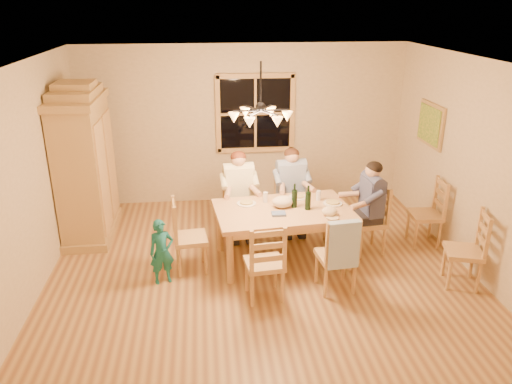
{
  "coord_description": "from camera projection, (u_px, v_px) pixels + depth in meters",
  "views": [
    {
      "loc": [
        -0.69,
        -5.81,
        3.37
      ],
      "look_at": [
        -0.04,
        0.1,
        1.05
      ],
      "focal_mm": 35.0,
      "sensor_mm": 36.0,
      "label": 1
    }
  ],
  "objects": [
    {
      "name": "child",
      "position": [
        162.0,
        252.0,
        6.2
      ],
      "size": [
        0.36,
        0.28,
        0.85
      ],
      "primitive_type": "imported",
      "rotation": [
        0.0,
        0.0,
        0.29
      ],
      "color": "#196D72",
      "rests_on": "floor"
    },
    {
      "name": "ceiling",
      "position": [
        261.0,
        61.0,
        5.7
      ],
      "size": [
        5.5,
        5.0,
        0.02
      ],
      "primitive_type": "cube",
      "color": "white",
      "rests_on": "wall_back"
    },
    {
      "name": "chair_end_left",
      "position": [
        191.0,
        249.0,
        6.54
      ],
      "size": [
        0.46,
        0.48,
        0.99
      ],
      "rotation": [
        0.0,
        0.0,
        -1.47
      ],
      "color": "tan",
      "rests_on": "floor"
    },
    {
      "name": "chair_far_left",
      "position": [
        239.0,
        218.0,
        7.47
      ],
      "size": [
        0.48,
        0.46,
        0.99
      ],
      "rotation": [
        0.0,
        0.0,
        3.24
      ],
      "color": "tan",
      "rests_on": "floor"
    },
    {
      "name": "wine_glass_b",
      "position": [
        319.0,
        196.0,
        6.88
      ],
      "size": [
        0.06,
        0.06,
        0.14
      ],
      "primitive_type": "cylinder",
      "color": "silver",
      "rests_on": "dining_table"
    },
    {
      "name": "window",
      "position": [
        255.0,
        114.0,
        8.42
      ],
      "size": [
        1.3,
        0.06,
        1.3
      ],
      "color": "black",
      "rests_on": "wall_back"
    },
    {
      "name": "wine_bottle_b",
      "position": [
        308.0,
        198.0,
        6.55
      ],
      "size": [
        0.08,
        0.08,
        0.33
      ],
      "primitive_type": "cylinder",
      "color": "black",
      "rests_on": "dining_table"
    },
    {
      "name": "cloth_bundle",
      "position": [
        282.0,
        202.0,
        6.65
      ],
      "size": [
        0.28,
        0.22,
        0.15
      ],
      "primitive_type": "ellipsoid",
      "color": "#C0AB8B",
      "rests_on": "dining_table"
    },
    {
      "name": "wall_left",
      "position": [
        30.0,
        181.0,
        5.91
      ],
      "size": [
        0.02,
        5.0,
        2.7
      ],
      "primitive_type": "cube",
      "color": "tan",
      "rests_on": "floor"
    },
    {
      "name": "painting",
      "position": [
        431.0,
        125.0,
        7.48
      ],
      "size": [
        0.06,
        0.78,
        0.64
      ],
      "color": "#A47F47",
      "rests_on": "wall_right"
    },
    {
      "name": "plate_slate",
      "position": [
        333.0,
        203.0,
        6.77
      ],
      "size": [
        0.26,
        0.26,
        0.02
      ],
      "primitive_type": "cylinder",
      "color": "white",
      "rests_on": "dining_table"
    },
    {
      "name": "napkin",
      "position": [
        279.0,
        214.0,
        6.43
      ],
      "size": [
        0.19,
        0.16,
        0.03
      ],
      "primitive_type": "cube",
      "rotation": [
        0.0,
        0.0,
        0.1
      ],
      "color": "#4E618F",
      "rests_on": "dining_table"
    },
    {
      "name": "adult_slate_man",
      "position": [
        371.0,
        196.0,
        6.83
      ],
      "size": [
        0.46,
        0.42,
        0.87
      ],
      "rotation": [
        0.0,
        0.0,
        1.67
      ],
      "color": "#42476B",
      "rests_on": "floor"
    },
    {
      "name": "chair_end_right",
      "position": [
        368.0,
        231.0,
        7.02
      ],
      "size": [
        0.46,
        0.48,
        0.99
      ],
      "rotation": [
        0.0,
        0.0,
        1.67
      ],
      "color": "tan",
      "rests_on": "floor"
    },
    {
      "name": "plate_woman",
      "position": [
        247.0,
        204.0,
        6.77
      ],
      "size": [
        0.26,
        0.26,
        0.02
      ],
      "primitive_type": "cylinder",
      "color": "white",
      "rests_on": "dining_table"
    },
    {
      "name": "wine_bottle_a",
      "position": [
        294.0,
        196.0,
        6.62
      ],
      "size": [
        0.08,
        0.08,
        0.33
      ],
      "primitive_type": "cylinder",
      "color": "black",
      "rests_on": "dining_table"
    },
    {
      "name": "wine_glass_a",
      "position": [
        265.0,
        197.0,
        6.82
      ],
      "size": [
        0.06,
        0.06,
        0.14
      ],
      "primitive_type": "cylinder",
      "color": "silver",
      "rests_on": "dining_table"
    },
    {
      "name": "chair_far_right",
      "position": [
        290.0,
        213.0,
        7.62
      ],
      "size": [
        0.48,
        0.46,
        0.99
      ],
      "rotation": [
        0.0,
        0.0,
        3.24
      ],
      "color": "tan",
      "rests_on": "floor"
    },
    {
      "name": "armoire",
      "position": [
        86.0,
        168.0,
        7.3
      ],
      "size": [
        0.66,
        1.4,
        2.3
      ],
      "color": "#A47F47",
      "rests_on": "floor"
    },
    {
      "name": "plate_plaid",
      "position": [
        298.0,
        197.0,
        6.99
      ],
      "size": [
        0.26,
        0.26,
        0.02
      ],
      "primitive_type": "cylinder",
      "color": "white",
      "rests_on": "dining_table"
    },
    {
      "name": "dining_table",
      "position": [
        283.0,
        216.0,
        6.65
      ],
      "size": [
        1.89,
        1.27,
        0.76
      ],
      "rotation": [
        0.0,
        0.0,
        0.1
      ],
      "color": "tan",
      "rests_on": "floor"
    },
    {
      "name": "floor",
      "position": [
        260.0,
        268.0,
        6.68
      ],
      "size": [
        5.5,
        5.5,
        0.0
      ],
      "primitive_type": "plane",
      "color": "brown",
      "rests_on": "ground"
    },
    {
      "name": "chair_spare_back",
      "position": [
        424.0,
        224.0,
        7.24
      ],
      "size": [
        0.45,
        0.47,
        0.99
      ],
      "rotation": [
        0.0,
        0.0,
        1.5
      ],
      "color": "tan",
      "rests_on": "floor"
    },
    {
      "name": "cap",
      "position": [
        330.0,
        211.0,
        6.4
      ],
      "size": [
        0.2,
        0.2,
        0.11
      ],
      "primitive_type": "ellipsoid",
      "color": "#CBB187",
      "rests_on": "dining_table"
    },
    {
      "name": "chair_near_left",
      "position": [
        264.0,
        275.0,
        5.93
      ],
      "size": [
        0.48,
        0.46,
        0.99
      ],
      "rotation": [
        0.0,
        0.0,
        0.1
      ],
      "color": "tan",
      "rests_on": "floor"
    },
    {
      "name": "chandelier",
      "position": [
        261.0,
        115.0,
        5.92
      ],
      "size": [
        0.77,
        0.68,
        0.71
      ],
      "color": "black",
      "rests_on": "ceiling"
    },
    {
      "name": "adult_woman",
      "position": [
        239.0,
        184.0,
        7.27
      ],
      "size": [
        0.42,
        0.46,
        0.87
      ],
      "rotation": [
        0.0,
        0.0,
        3.24
      ],
      "color": "beige",
      "rests_on": "floor"
    },
    {
      "name": "adult_plaid_man",
      "position": [
        291.0,
        180.0,
        7.42
      ],
      "size": [
        0.42,
        0.46,
        0.87
      ],
      "rotation": [
        0.0,
        0.0,
        3.24
      ],
      "color": "#365394",
      "rests_on": "floor"
    },
    {
      "name": "chair_spare_front",
      "position": [
        462.0,
        262.0,
        6.2
      ],
      "size": [
        0.52,
        0.54,
        0.99
      ],
      "rotation": [
        0.0,
        0.0,
        1.29
      ],
      "color": "tan",
      "rests_on": "floor"
    },
    {
      "name": "chair_near_right",
      "position": [
        335.0,
        267.0,
        6.1
      ],
      "size": [
        0.48,
        0.46,
        0.99
      ],
      "rotation": [
        0.0,
        0.0,
        0.1
      ],
      "color": "tan",
      "rests_on": "floor"
    },
    {
      "name": "towel",
      "position": [
        343.0,
        245.0,
        5.78
      ],
      "size": [
        0.39,
        0.14,
        0.58
      ],
      "primitive_type": "cube",
      "rotation": [
        0.0,
        0.0,
        0.1
      ],
      "color": "#99B2CF",
      "rests_on": "chair_near_right"
    },
    {
      "name": "wall_right",
      "position": [
        471.0,
        165.0,
        6.47
      ],
      "size": [
        0.02,
        5.0,
        2.7
      ],
      "primitive_type": "cube",
      "color": "tan",
      "rests_on": "floor"
    },
    {
      "name": "wall_back",
      "position": [
        243.0,
        125.0,
        8.5
      ],
      "size": [
        5.5,
        0.02,
        2.7
      ],
      "primitive_type": "cube",
      "color": "tan",
      "rests_on": "floor"
    }
  ]
}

